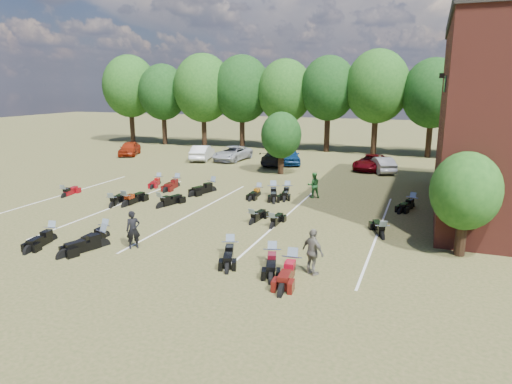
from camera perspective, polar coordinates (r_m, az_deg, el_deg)
The scene contains 35 objects.
ground at distance 21.99m, azimuth -4.34°, elevation -5.23°, with size 160.00×160.00×0.00m, color brown.
car_0 at distance 48.10m, azimuth -15.53°, elevation 5.28°, with size 1.65×4.11×1.40m, color maroon.
car_1 at distance 43.62m, azimuth -6.74°, elevation 4.91°, with size 1.51×4.32×1.42m, color silver.
car_2 at distance 43.17m, azimuth -2.96°, elevation 4.84°, with size 2.22×4.82×1.34m, color #979AA0.
car_3 at distance 40.62m, azimuth 2.96°, elevation 4.37°, with size 1.98×4.86×1.41m, color black.
car_4 at distance 41.39m, azimuth 4.08°, elevation 4.62°, with size 1.84×4.56×1.56m, color navy.
car_5 at distance 38.60m, azimuth 15.44°, elevation 3.34°, with size 1.35×3.87×1.28m, color #A0A09C.
car_6 at distance 39.51m, azimuth 14.19°, elevation 3.63°, with size 2.11×4.58×1.27m, color #5E050C.
person_black at distance 20.51m, azimuth -15.10°, elevation -4.58°, with size 0.61×0.40×1.67m, color black.
person_green at distance 28.87m, azimuth 7.21°, elevation 0.85°, with size 0.79×0.62×1.62m, color #26652A.
person_grey at distance 17.22m, azimuth 7.12°, elevation -7.45°, with size 1.05×0.44×1.79m, color #605C52.
motorcycle_1 at distance 22.57m, azimuth -18.34°, elevation -5.39°, with size 0.68×2.15×1.20m, color black, non-canonical shape.
motorcycle_2 at distance 23.00m, azimuth -24.13°, elevation -5.55°, with size 0.72×2.25×1.26m, color black, non-canonical shape.
motorcycle_3 at distance 21.39m, azimuth -18.62°, elevation -6.44°, with size 0.79×2.49×1.39m, color black, non-canonical shape.
motorcycle_4 at distance 19.22m, azimuth -3.23°, elevation -7.98°, with size 0.72×2.27×1.26m, color black, non-canonical shape.
motorcycle_5 at distance 18.37m, azimuth 2.03°, elevation -9.00°, with size 0.73×2.29×1.28m, color black, non-canonical shape.
motorcycle_6 at distance 17.53m, azimuth 4.49°, elevation -10.15°, with size 0.79×2.47×1.38m, color #4B0E0A, non-canonical shape.
motorcycle_7 at distance 31.42m, azimuth -22.83°, elevation -0.60°, with size 0.65×2.03×1.13m, color maroon, non-canonical shape.
motorcycle_8 at distance 27.85m, azimuth -15.95°, elevation -1.74°, with size 0.78×2.46×1.37m, color black, non-canonical shape.
motorcycle_9 at distance 27.89m, azimuth -17.56°, elevation -1.83°, with size 0.70×2.19×1.22m, color black, non-canonical shape.
motorcycle_10 at distance 27.09m, azimuth -11.80°, elevation -1.92°, with size 0.75×2.34×1.30m, color black, non-canonical shape.
motorcycle_11 at distance 23.47m, azimuth -0.47°, elevation -3.99°, with size 0.65×2.04×1.14m, color black, non-canonical shape.
motorcycle_12 at distance 22.84m, azimuth 2.05°, elevation -4.49°, with size 0.63×1.99×1.11m, color black, non-canonical shape.
motorcycle_13 at distance 22.13m, azimuth 15.47°, elevation -5.56°, with size 0.69×2.17×1.21m, color black, non-canonical shape.
motorcycle_14 at distance 32.40m, azimuth -9.84°, elevation 0.65°, with size 0.75×2.36×1.32m, color #470A0A, non-canonical shape.
motorcycle_15 at distance 33.50m, azimuth -12.04°, elevation 0.96°, with size 0.65×2.04×1.14m, color maroon, non-canonical shape.
motorcycle_16 at distance 30.68m, azimuth -5.50°, elevation 0.08°, with size 0.80×2.50×1.39m, color black, non-canonical shape.
motorcycle_17 at distance 29.42m, azimuth 0.33°, elevation -0.43°, with size 0.65×2.05×1.14m, color black, non-canonical shape.
motorcycle_18 at distance 29.62m, azimuth 3.92°, elevation -0.37°, with size 0.72×2.28×1.27m, color black, non-canonical shape.
motorcycle_19 at distance 29.28m, azimuth 2.17°, elevation -0.51°, with size 0.78×2.46×1.37m, color black, non-canonical shape.
motorcycle_20 at distance 28.03m, azimuth 18.86°, elevation -1.85°, with size 0.70×2.21×1.23m, color black, non-canonical shape.
tree_line at distance 48.88m, azimuth 9.31°, elevation 12.31°, with size 56.00×6.00×9.79m.
young_tree_near_building at distance 20.35m, azimuth 24.73°, elevation 0.10°, with size 2.80×2.80×4.16m.
young_tree_midfield at distance 36.26m, azimuth 3.16°, elevation 7.10°, with size 3.20×3.20×4.70m.
parking_lines at distance 25.85m, azimuth -7.55°, elevation -2.47°, with size 20.10×14.00×0.01m.
Camera 1 is at (8.94, -18.85, 6.94)m, focal length 32.00 mm.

